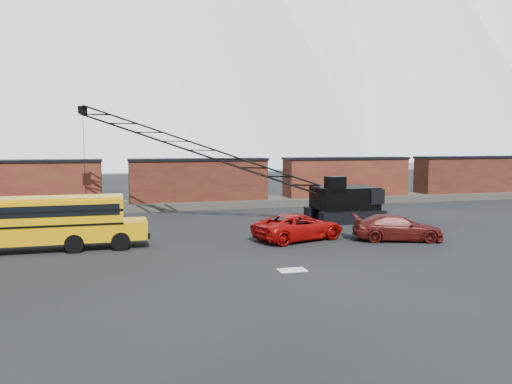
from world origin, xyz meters
TOP-DOWN VIEW (x-y plane):
  - ground at (0.00, 0.00)m, footprint 160.00×160.00m
  - gravel_berm at (0.00, 22.00)m, footprint 120.00×5.00m
  - boxcar_west_near at (-16.00, 22.00)m, footprint 13.70×3.10m
  - boxcar_mid at (0.00, 22.00)m, footprint 13.70×3.10m
  - boxcar_east_near at (16.00, 22.00)m, footprint 13.70×3.10m
  - boxcar_east_far at (32.00, 22.00)m, footprint 13.70×3.10m
  - snow_patch at (0.50, -4.00)m, footprint 1.40×0.90m
  - school_bus at (-12.19, 4.27)m, footprint 11.65×2.65m
  - red_pickup at (3.63, 3.43)m, footprint 6.81×4.55m
  - maroon_suv at (9.79, 1.49)m, footprint 6.25×4.04m
  - crawler_crane at (-0.54, 12.55)m, footprint 23.67×7.55m

SIDE VIEW (x-z plane):
  - ground at x=0.00m, z-range 0.00..0.00m
  - snow_patch at x=0.50m, z-range 0.00..0.02m
  - gravel_berm at x=0.00m, z-range 0.00..0.70m
  - maroon_suv at x=9.79m, z-range 0.00..1.68m
  - red_pickup at x=3.63m, z-range 0.00..1.74m
  - school_bus at x=-12.19m, z-range 0.20..3.39m
  - boxcar_west_near at x=-16.00m, z-range 0.68..4.85m
  - boxcar_mid at x=0.00m, z-range 0.68..4.85m
  - boxcar_east_near at x=16.00m, z-range 0.68..4.85m
  - boxcar_east_far at x=32.00m, z-range 0.68..4.85m
  - crawler_crane at x=-0.54m, z-range 0.81..10.29m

